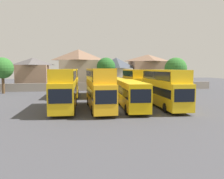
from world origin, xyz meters
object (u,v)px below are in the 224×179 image
at_px(bus_3, 131,93).
at_px(house_terrace_far_right, 148,71).
at_px(bus_2, 99,87).
at_px(bus_4, 164,86).
at_px(house_terrace_centre, 79,68).
at_px(bus_6, 95,85).
at_px(tree_behind_wall, 176,69).
at_px(bus_7, 118,85).
at_px(bus_8, 134,81).
at_px(house_terrace_right, 116,73).
at_px(bus_1, 64,87).
at_px(tree_right_of_lot, 106,67).
at_px(house_terrace_left, 33,73).
at_px(tree_left_of_lot, 2,68).
at_px(bus_5, 71,81).

xyz_separation_m(bus_3, house_terrace_far_right, (12.65, 31.23, 2.53)).
distance_m(bus_2, bus_4, 8.55).
bearing_deg(house_terrace_centre, bus_6, -81.26).
height_order(house_terrace_far_right, tree_behind_wall, house_terrace_far_right).
height_order(bus_4, bus_6, bus_4).
bearing_deg(tree_behind_wall, bus_2, -133.10).
xyz_separation_m(bus_7, house_terrace_far_right, (11.63, 17.11, 2.62)).
bearing_deg(bus_7, bus_4, 13.53).
bearing_deg(bus_8, house_terrace_centre, -148.46).
xyz_separation_m(bus_7, house_terrace_right, (2.57, 15.59, 2.14)).
relative_size(bus_1, bus_3, 0.94).
distance_m(bus_1, tree_right_of_lot, 27.33).
height_order(house_terrace_left, tree_left_of_lot, house_terrace_left).
relative_size(bus_4, house_terrace_right, 1.54).
bearing_deg(bus_7, house_terrace_centre, -159.26).
xyz_separation_m(house_terrace_left, tree_left_of_lot, (-4.02, -10.14, 1.16)).
relative_size(house_terrace_right, tree_right_of_lot, 1.02).
height_order(house_terrace_left, tree_right_of_lot, house_terrace_left).
bearing_deg(bus_7, tree_right_of_lot, -178.62).
distance_m(bus_3, bus_6, 14.02).
relative_size(bus_5, house_terrace_far_right, 1.18).
bearing_deg(house_terrace_centre, tree_left_of_lot, -144.88).
relative_size(bus_4, house_terrace_left, 1.57).
height_order(house_terrace_right, tree_right_of_lot, house_terrace_right).
bearing_deg(bus_5, bus_1, -0.77).
height_order(bus_6, bus_8, bus_8).
relative_size(bus_4, tree_behind_wall, 1.60).
xyz_separation_m(house_terrace_left, tree_right_of_lot, (17.74, -4.64, 1.45)).
bearing_deg(house_terrace_centre, bus_3, -79.18).
bearing_deg(house_terrace_right, tree_right_of_lot, -132.42).
xyz_separation_m(bus_1, house_terrace_far_right, (20.79, 30.78, 1.71)).
height_order(bus_2, house_terrace_left, house_terrace_left).
bearing_deg(bus_3, bus_8, 167.52).
distance_m(bus_5, bus_6, 4.49).
distance_m(bus_4, bus_7, 13.93).
relative_size(bus_6, house_terrace_far_right, 1.06).
xyz_separation_m(bus_2, tree_right_of_lot, (4.41, 26.04, 2.55)).
height_order(bus_1, tree_right_of_lot, tree_right_of_lot).
relative_size(bus_3, bus_8, 1.08).
bearing_deg(house_terrace_far_right, tree_left_of_lot, -162.88).
xyz_separation_m(bus_3, bus_6, (-3.28, 13.63, 0.01)).
height_order(bus_1, bus_5, bus_5).
height_order(bus_5, bus_7, bus_5).
height_order(bus_2, bus_4, bus_2).
bearing_deg(bus_5, tree_behind_wall, 109.17).
relative_size(tree_left_of_lot, tree_behind_wall, 0.96).
xyz_separation_m(house_terrace_left, house_terrace_right, (20.88, -1.20, 0.09)).
relative_size(bus_2, bus_4, 0.93).
xyz_separation_m(house_terrace_right, tree_left_of_lot, (-24.90, -8.94, 1.07)).
bearing_deg(bus_2, tree_left_of_lot, -140.58).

